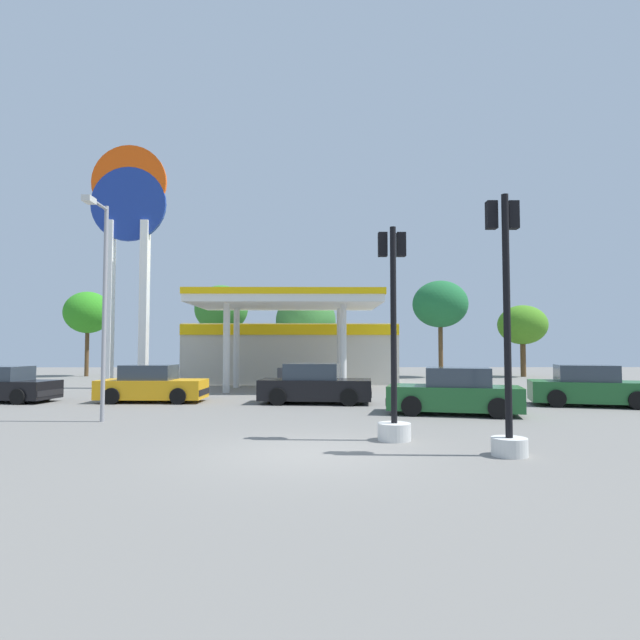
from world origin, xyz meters
TOP-DOWN VIEW (x-y plane):
  - ground_plane at (0.00, 0.00)m, footprint 90.00×90.00m
  - gas_station at (-1.28, 20.66)m, footprint 12.35×11.57m
  - station_pole_sign at (-9.75, 16.70)m, footprint 3.96×0.56m
  - car_0 at (-12.01, 9.93)m, footprint 4.09×2.22m
  - car_1 at (0.14, 9.34)m, footprint 4.40×2.27m
  - car_2 at (10.18, 8.35)m, footprint 4.47×2.80m
  - car_3 at (-6.23, 9.85)m, footprint 4.10×1.96m
  - car_4 at (4.61, 6.09)m, footprint 4.45×2.68m
  - traffic_signal_0 at (1.96, 1.44)m, footprint 0.76×0.76m
  - traffic_signal_1 at (3.97, -0.28)m, footprint 0.70×0.71m
  - tree_0 at (-16.66, 27.92)m, footprint 3.39×3.39m
  - tree_1 at (-6.95, 28.72)m, footprint 4.00×4.00m
  - tree_2 at (-0.51, 26.30)m, footprint 4.26×4.26m
  - tree_3 at (9.16, 26.58)m, footprint 3.95×3.95m
  - tree_4 at (15.28, 27.08)m, footprint 3.51×3.51m
  - corner_streetlamp at (-5.99, 4.28)m, footprint 0.24×1.48m

SIDE VIEW (x-z plane):
  - ground_plane at x=0.00m, z-range 0.00..0.00m
  - car_0 at x=-12.01m, z-range -0.07..1.33m
  - car_3 at x=-6.23m, z-range -0.07..1.38m
  - car_4 at x=4.61m, z-range -0.07..1.42m
  - car_2 at x=10.18m, z-range -0.07..1.42m
  - car_1 at x=0.14m, z-range -0.07..1.45m
  - traffic_signal_0 at x=1.96m, z-range -0.94..4.02m
  - traffic_signal_1 at x=3.97m, z-range -0.76..4.48m
  - gas_station at x=-1.28m, z-range -0.33..4.52m
  - tree_4 at x=15.28m, z-range 1.15..6.34m
  - corner_streetlamp at x=-5.99m, z-range 0.68..6.97m
  - tree_2 at x=-0.51m, z-range 0.98..7.04m
  - tree_0 at x=-16.66m, z-range 1.56..7.81m
  - tree_1 at x=-6.95m, z-range 1.60..8.42m
  - tree_3 at x=9.16m, z-range 1.75..8.68m
  - station_pole_sign at x=-9.75m, z-range 1.76..14.65m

